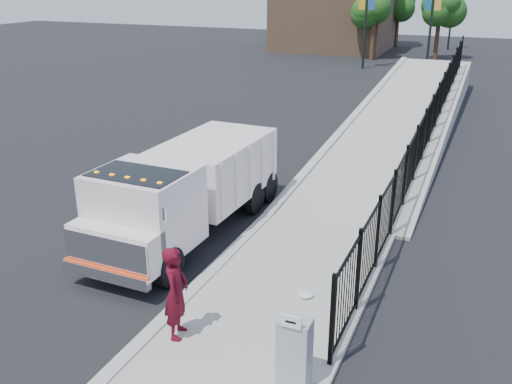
% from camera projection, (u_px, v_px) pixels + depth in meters
% --- Properties ---
extents(ground, '(120.00, 120.00, 0.00)m').
position_uv_depth(ground, '(207.00, 280.00, 13.40)').
color(ground, black).
rests_on(ground, ground).
extents(sidewalk, '(3.55, 12.00, 0.12)m').
position_uv_depth(sidewalk, '(248.00, 345.00, 10.97)').
color(sidewalk, '#9E998E').
rests_on(sidewalk, ground).
extents(curb, '(0.30, 12.00, 0.16)m').
position_uv_depth(curb, '(162.00, 322.00, 11.65)').
color(curb, '#ADAAA3').
rests_on(curb, ground).
extents(ramp, '(3.95, 24.06, 3.19)m').
position_uv_depth(ramp, '(406.00, 129.00, 26.42)').
color(ramp, '#9E998E').
rests_on(ramp, ground).
extents(iron_fence, '(0.10, 28.00, 1.80)m').
position_uv_depth(iron_fence, '(429.00, 134.00, 22.14)').
color(iron_fence, black).
rests_on(iron_fence, ground).
extents(truck, '(2.59, 7.33, 2.49)m').
position_uv_depth(truck, '(185.00, 188.00, 15.22)').
color(truck, black).
rests_on(truck, ground).
extents(worker, '(0.62, 0.78, 1.89)m').
position_uv_depth(worker, '(176.00, 293.00, 10.86)').
color(worker, '#4D0715').
rests_on(worker, sidewalk).
extents(utility_cabinet, '(0.55, 0.40, 1.25)m').
position_uv_depth(utility_cabinet, '(294.00, 352.00, 9.68)').
color(utility_cabinet, gray).
rests_on(utility_cabinet, sidewalk).
extents(arrow_sign, '(0.35, 0.04, 0.22)m').
position_uv_depth(arrow_sign, '(291.00, 322.00, 9.23)').
color(arrow_sign, white).
rests_on(arrow_sign, utility_cabinet).
extents(debris, '(0.35, 0.35, 0.09)m').
position_uv_depth(debris, '(306.00, 294.00, 12.51)').
color(debris, silver).
rests_on(debris, sidewalk).
extents(light_pole_0, '(3.77, 0.22, 8.00)m').
position_uv_depth(light_pole_0, '(371.00, 8.00, 41.48)').
color(light_pole_0, black).
rests_on(light_pole_0, ground).
extents(light_pole_1, '(3.78, 0.22, 8.00)m').
position_uv_depth(light_pole_1, '(428.00, 8.00, 41.11)').
color(light_pole_1, black).
rests_on(light_pole_1, ground).
extents(light_pole_2, '(3.77, 0.22, 8.00)m').
position_uv_depth(light_pole_2, '(389.00, 2.00, 50.20)').
color(light_pole_2, black).
rests_on(light_pole_2, ground).
extents(light_pole_3, '(3.77, 0.22, 8.00)m').
position_uv_depth(light_pole_3, '(450.00, 1.00, 52.32)').
color(light_pole_3, black).
rests_on(light_pole_3, ground).
extents(tree_0, '(2.73, 2.73, 5.36)m').
position_uv_depth(tree_0, '(375.00, 10.00, 45.94)').
color(tree_0, '#382314').
rests_on(tree_0, ground).
extents(tree_1, '(2.41, 2.41, 5.20)m').
position_uv_depth(tree_1, '(440.00, 10.00, 46.36)').
color(tree_1, '#382314').
rests_on(tree_1, ground).
extents(tree_2, '(3.05, 3.05, 5.53)m').
position_uv_depth(tree_2, '(399.00, 4.00, 54.63)').
color(tree_2, '#382314').
rests_on(tree_2, ground).
extents(building, '(10.00, 10.00, 8.00)m').
position_uv_depth(building, '(336.00, 5.00, 53.09)').
color(building, '#8C664C').
rests_on(building, ground).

